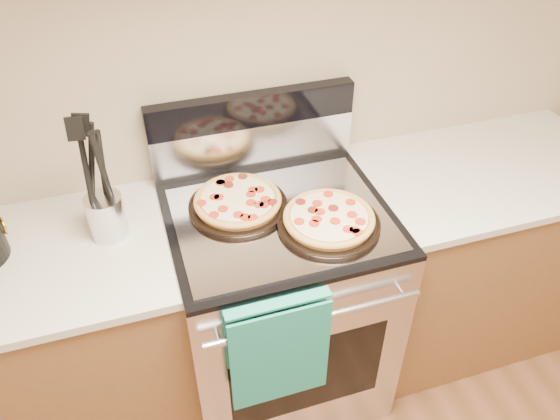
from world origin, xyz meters
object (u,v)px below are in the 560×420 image
object	(u,v)px
range_body	(279,306)
pepperoni_pizza_back	(238,202)
pepperoni_pizza_front	(329,220)
utensil_crock	(107,216)

from	to	relation	value
range_body	pepperoni_pizza_back	xyz separation A→B (m)	(-0.12, 0.07, 0.50)
range_body	pepperoni_pizza_front	world-z (taller)	pepperoni_pizza_front
utensil_crock	pepperoni_pizza_back	bearing A→B (deg)	-1.58
utensil_crock	range_body	bearing A→B (deg)	-8.40
range_body	pepperoni_pizza_front	size ratio (longest dim) A/B	2.67
pepperoni_pizza_back	pepperoni_pizza_front	world-z (taller)	same
range_body	utensil_crock	xyz separation A→B (m)	(-0.55, 0.08, 0.53)
pepperoni_pizza_front	pepperoni_pizza_back	bearing A→B (deg)	144.95
range_body	utensil_crock	world-z (taller)	utensil_crock
range_body	utensil_crock	bearing A→B (deg)	171.60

